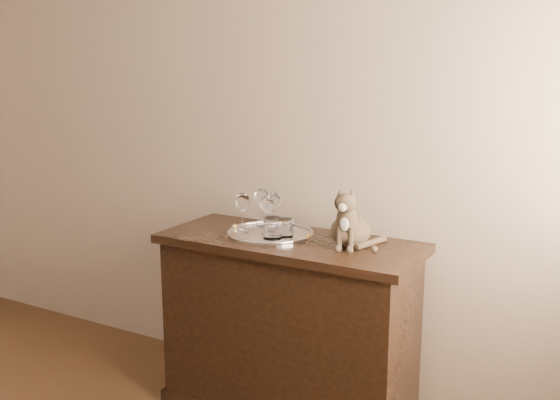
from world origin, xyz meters
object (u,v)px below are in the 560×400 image
Objects in this scene: tumbler_a at (273,228)px; cat at (351,215)px; tumbler_c at (285,228)px; wine_glass_c at (243,212)px; tray at (270,234)px; wine_glass_a at (262,207)px; sideboard at (289,327)px; wine_glass_d at (267,215)px; wine_glass_b at (274,211)px.

cat reaches higher than tumbler_a.
tumbler_c is (0.04, 0.05, -0.01)m from tumbler_a.
wine_glass_c is 0.69× the size of cat.
tray is 4.18× the size of tumbler_a.
wine_glass_a reaches higher than wine_glass_c.
sideboard is at bearing 4.66° from wine_glass_c.
cat is (0.30, 0.04, 0.09)m from tumbler_c.
cat is at bearing 4.33° from wine_glass_d.
tray is at bearing 15.52° from wine_glass_c.
wine_glass_a is at bearing 131.71° from wine_glass_d.
sideboard is at bearing 2.10° from tumbler_c.
wine_glass_b is 0.17m from tumbler_a.
wine_glass_c is at bearing 169.06° from tumbler_a.
tray is 2.23× the size of wine_glass_b.
wine_glass_b is (-0.03, 0.08, 0.09)m from tray.
tray is 1.48× the size of cat.
wine_glass_a is 0.13m from wine_glass_c.
sideboard is at bearing -26.53° from wine_glass_a.
wine_glass_d is at bearing 136.26° from tumbler_a.
tumbler_c is at bearing -39.57° from wine_glass_b.
wine_glass_a is 0.71× the size of cat.
wine_glass_d is at bearing -79.80° from wine_glass_b.
tumbler_c is at bearing -29.33° from wine_glass_a.
wine_glass_a reaches higher than tray.
sideboard is 0.49m from tumbler_a.
wine_glass_a is 1.07× the size of wine_glass_d.
sideboard is at bearing 43.67° from tumbler_a.
wine_glass_c is 1.05× the size of wine_glass_d.
tumbler_a is 1.16× the size of tumbler_c.
wine_glass_a is 1.99× the size of tumbler_a.
wine_glass_d is (0.12, 0.03, -0.00)m from wine_glass_c.
tumbler_a is (0.08, -0.15, -0.04)m from wine_glass_b.
wine_glass_a reaches higher than sideboard.
cat is at bearing 6.25° from wine_glass_c.
wine_glass_d is 0.11m from tumbler_c.
cat reaches higher than wine_glass_a.
wine_glass_d is 0.66× the size of cat.
wine_glass_b reaches higher than tray.
wine_glass_b is 1.01× the size of wine_glass_d.
tumbler_a is (0.05, -0.07, 0.05)m from tray.
wine_glass_d reaches higher than tray.
tumbler_c reaches higher than tray.
wine_glass_d is 1.86× the size of tumbler_a.
tumbler_c is at bearing 56.62° from tumbler_a.
tumbler_a is (0.18, -0.04, -0.05)m from wine_glass_c.
tumbler_a is at bearing -43.74° from wine_glass_d.
wine_glass_a is 0.49m from cat.
wine_glass_c is at bearing -175.08° from tumbler_c.
wine_glass_b is at bearing 145.40° from sideboard.
wine_glass_d is at bearing 176.70° from sideboard.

